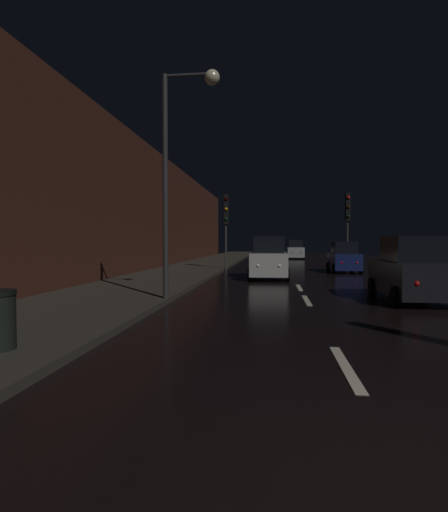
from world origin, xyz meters
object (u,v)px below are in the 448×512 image
(streetlamp_overhead, at_px, (181,149))
(car_parked_right_far, at_px, (344,258))
(car_distant_taillights, at_px, (295,250))
(car_parked_right_near, at_px, (411,271))
(traffic_light_far_left, at_px, (226,215))
(traffic_light_far_right, at_px, (348,214))
(car_approaching_headlights, at_px, (269,259))

(streetlamp_overhead, height_order, car_parked_right_far, streetlamp_overhead)
(car_distant_taillights, bearing_deg, car_parked_right_near, -176.50)
(streetlamp_overhead, bearing_deg, traffic_light_far_left, 91.12)
(streetlamp_overhead, relative_size, car_parked_right_near, 1.71)
(car_parked_right_far, bearing_deg, traffic_light_far_right, -13.38)
(streetlamp_overhead, bearing_deg, car_parked_right_near, 11.95)
(car_approaching_headlights, height_order, car_parked_right_far, car_approaching_headlights)
(traffic_light_far_left, height_order, car_parked_right_far, traffic_light_far_left)
(traffic_light_far_right, relative_size, traffic_light_far_left, 1.06)
(streetlamp_overhead, height_order, car_approaching_headlights, streetlamp_overhead)
(car_approaching_headlights, height_order, car_parked_right_near, car_approaching_headlights)
(car_approaching_headlights, xyz_separation_m, car_distant_taillights, (2.58, 23.45, -0.03))
(car_distant_taillights, bearing_deg, traffic_light_far_right, -170.11)
(traffic_light_far_right, bearing_deg, car_parked_right_far, -17.77)
(car_parked_right_near, bearing_deg, traffic_light_far_left, 30.23)
(car_parked_right_far, bearing_deg, car_approaching_headlights, 136.84)
(traffic_light_far_right, distance_m, car_approaching_headlights, 10.07)
(traffic_light_far_left, relative_size, car_parked_right_far, 1.33)
(car_distant_taillights, bearing_deg, car_approaching_headlights, 173.72)
(traffic_light_far_left, xyz_separation_m, streetlamp_overhead, (0.27, -13.87, 1.02))
(car_parked_right_near, bearing_deg, car_approaching_headlights, 31.92)
(traffic_light_far_left, xyz_separation_m, car_distant_taillights, (5.36, 18.20, -2.58))
(traffic_light_far_right, xyz_separation_m, car_approaching_headlights, (-5.26, -8.12, -2.79))
(traffic_light_far_left, distance_m, car_approaching_headlights, 6.46)
(traffic_light_far_left, relative_size, streetlamp_overhead, 0.71)
(car_approaching_headlights, bearing_deg, car_parked_right_far, 136.84)
(car_distant_taillights, bearing_deg, car_parked_right_far, -174.28)
(traffic_light_far_right, bearing_deg, car_distant_taillights, -174.50)
(car_parked_right_near, bearing_deg, streetlamp_overhead, 101.95)
(traffic_light_far_right, height_order, car_approaching_headlights, traffic_light_far_right)
(traffic_light_far_left, bearing_deg, car_distant_taillights, 151.90)
(car_approaching_headlights, relative_size, car_parked_right_far, 1.15)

